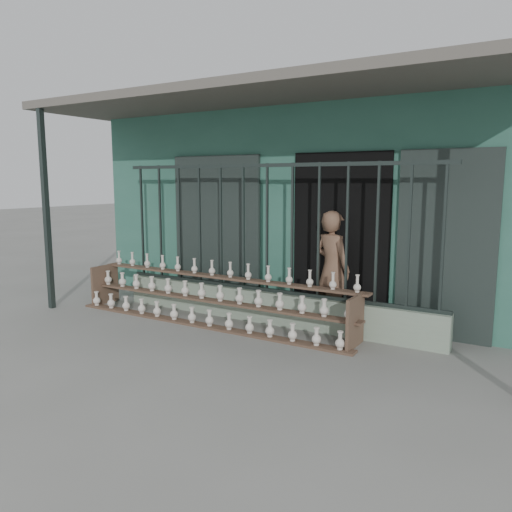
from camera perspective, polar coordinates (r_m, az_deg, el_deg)
The scene contains 6 objects.
ground at distance 6.18m, azimuth -4.83°, elevation -10.41°, with size 60.00×60.00×0.00m, color slate.
workshop_building at distance 9.61m, azimuth 10.00°, elevation 6.15°, with size 7.40×6.60×3.21m.
parapet_wall at distance 7.17m, azimuth 1.24°, elevation -5.82°, with size 5.00×0.20×0.45m, color gray.
security_fence at distance 6.97m, azimuth 1.27°, elevation 3.15°, with size 5.00×0.04×1.80m.
shelf_rack at distance 7.16m, azimuth -5.25°, elevation -4.73°, with size 4.50×0.68×0.85m.
elderly_woman at distance 6.94m, azimuth 8.71°, elevation -1.49°, with size 0.59×0.39×1.61m, color brown.
Camera 1 is at (3.42, -4.74, 2.02)m, focal length 35.00 mm.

